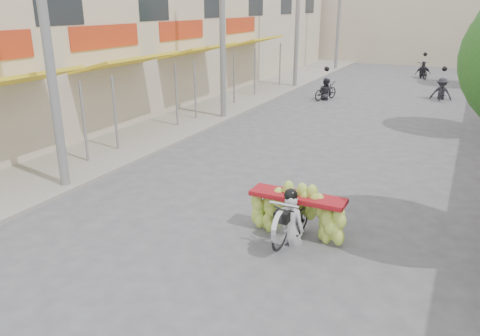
# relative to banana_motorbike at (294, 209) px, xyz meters

# --- Properties ---
(ground) EXTENTS (120.00, 120.00, 0.00)m
(ground) POSITION_rel_banana_motorbike_xyz_m (-1.08, -2.99, -0.68)
(ground) COLOR #55555A
(ground) RESTS_ON ground
(sidewalk_left) EXTENTS (4.00, 60.00, 0.12)m
(sidewalk_left) POSITION_rel_banana_motorbike_xyz_m (-8.08, 12.01, -0.62)
(sidewalk_left) COLOR gray
(sidewalk_left) RESTS_ON ground
(shophouse_row_left) EXTENTS (9.77, 40.00, 6.00)m
(shophouse_row_left) POSITION_rel_banana_motorbike_xyz_m (-13.07, 10.99, 2.32)
(shophouse_row_left) COLOR #C4B39B
(shophouse_row_left) RESTS_ON ground
(far_building) EXTENTS (20.00, 6.00, 7.00)m
(far_building) POSITION_rel_banana_motorbike_xyz_m (-1.08, 35.01, 2.82)
(far_building) COLOR #C4B39B
(far_building) RESTS_ON ground
(utility_pole_near) EXTENTS (0.60, 0.24, 8.00)m
(utility_pole_near) POSITION_rel_banana_motorbike_xyz_m (-6.48, 0.01, 3.34)
(utility_pole_near) COLOR slate
(utility_pole_near) RESTS_ON ground
(utility_pole_mid) EXTENTS (0.60, 0.24, 8.00)m
(utility_pole_mid) POSITION_rel_banana_motorbike_xyz_m (-6.48, 9.01, 3.34)
(utility_pole_mid) COLOR slate
(utility_pole_mid) RESTS_ON ground
(utility_pole_far) EXTENTS (0.60, 0.24, 8.00)m
(utility_pole_far) POSITION_rel_banana_motorbike_xyz_m (-6.48, 18.01, 3.34)
(utility_pole_far) COLOR slate
(utility_pole_far) RESTS_ON ground
(utility_pole_back) EXTENTS (0.60, 0.24, 8.00)m
(utility_pole_back) POSITION_rel_banana_motorbike_xyz_m (-6.48, 27.01, 3.34)
(utility_pole_back) COLOR slate
(utility_pole_back) RESTS_ON ground
(banana_motorbike) EXTENTS (2.20, 1.80, 2.02)m
(banana_motorbike) POSITION_rel_banana_motorbike_xyz_m (0.00, 0.00, 0.00)
(banana_motorbike) COLOR black
(banana_motorbike) RESTS_ON ground
(bg_motorbike_a) EXTENTS (1.13, 1.75, 1.95)m
(bg_motorbike_a) POSITION_rel_banana_motorbike_xyz_m (-3.79, 15.17, 0.06)
(bg_motorbike_a) COLOR black
(bg_motorbike_a) RESTS_ON ground
(bg_motorbike_b) EXTENTS (1.07, 1.76, 1.95)m
(bg_motorbike_b) POSITION_rel_banana_motorbike_xyz_m (1.60, 17.87, 0.15)
(bg_motorbike_b) COLOR black
(bg_motorbike_b) RESTS_ON ground
(bg_motorbike_c) EXTENTS (1.20, 1.93, 1.95)m
(bg_motorbike_c) POSITION_rel_banana_motorbike_xyz_m (-0.07, 25.27, 0.09)
(bg_motorbike_c) COLOR black
(bg_motorbike_c) RESTS_ON ground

